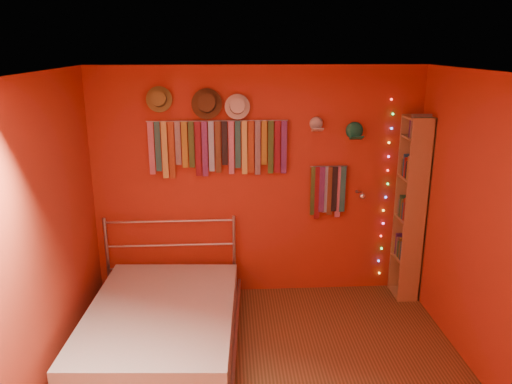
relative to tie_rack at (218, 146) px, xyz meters
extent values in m
cube|color=#9E2F19|center=(0.42, 0.07, -0.44)|extent=(3.50, 0.02, 2.50)
cube|color=#9E2F19|center=(2.17, -1.68, -0.44)|extent=(0.02, 3.50, 2.50)
cube|color=#9E2F19|center=(-1.33, -1.68, -0.44)|extent=(0.02, 3.50, 2.50)
cube|color=white|center=(0.42, -1.68, 0.81)|extent=(3.50, 3.50, 0.02)
cylinder|color=#A8A8AD|center=(0.00, 0.02, 0.25)|extent=(1.45, 0.01, 0.01)
cube|color=#BB5D78|center=(-0.69, 0.01, -0.02)|extent=(0.06, 0.01, 0.55)
cube|color=#175151|center=(-0.62, 0.00, 0.00)|extent=(0.06, 0.01, 0.52)
cube|color=#AFA846|center=(-0.55, -0.01, -0.04)|extent=(0.06, 0.01, 0.59)
cube|color=maroon|center=(-0.48, 0.01, -0.04)|extent=(0.06, 0.01, 0.60)
cube|color=navy|center=(-0.41, 0.00, 0.03)|extent=(0.06, 0.01, 0.45)
cube|color=olive|center=(-0.34, -0.01, 0.01)|extent=(0.06, 0.01, 0.48)
cube|color=#25481C|center=(-0.27, 0.01, 0.01)|extent=(0.06, 0.01, 0.48)
cube|color=maroon|center=(-0.21, 0.00, -0.03)|extent=(0.06, 0.01, 0.57)
cube|color=#501861|center=(-0.14, -0.01, -0.03)|extent=(0.06, 0.01, 0.58)
cube|color=#7DB6DF|center=(-0.07, 0.01, -0.01)|extent=(0.06, 0.01, 0.53)
cube|color=#4B3119|center=(0.00, 0.00, -0.02)|extent=(0.06, 0.01, 0.54)
cube|color=black|center=(0.07, -0.01, 0.03)|extent=(0.06, 0.01, 0.46)
cube|color=#A25176|center=(0.14, 0.01, -0.03)|extent=(0.06, 0.01, 0.56)
cube|color=#175050|center=(0.20, 0.00, 0.01)|extent=(0.06, 0.01, 0.49)
cube|color=#C9B850|center=(0.27, -0.01, -0.03)|extent=(0.06, 0.01, 0.56)
cube|color=maroon|center=(0.34, 0.01, -0.02)|extent=(0.06, 0.01, 0.55)
cube|color=navy|center=(0.41, 0.00, -0.03)|extent=(0.06, 0.01, 0.57)
cube|color=olive|center=(0.48, -0.01, 0.02)|extent=(0.06, 0.01, 0.46)
cube|color=#265321|center=(0.55, 0.01, -0.02)|extent=(0.06, 0.01, 0.56)
cube|color=maroon|center=(0.62, 0.00, -0.02)|extent=(0.06, 0.01, 0.55)
cube|color=#441B6C|center=(0.68, -0.01, -0.02)|extent=(0.06, 0.01, 0.56)
cylinder|color=#A8A8AD|center=(1.17, 0.02, -0.24)|extent=(0.40, 0.01, 0.01)
cube|color=#26481C|center=(1.01, 0.01, -0.51)|extent=(0.06, 0.01, 0.54)
cube|color=maroon|center=(1.06, 0.00, -0.53)|extent=(0.06, 0.01, 0.58)
cube|color=#3D175D|center=(1.10, -0.01, -0.49)|extent=(0.06, 0.01, 0.50)
cube|color=#6A99BD|center=(1.15, 0.01, -0.50)|extent=(0.06, 0.01, 0.51)
cube|color=#492D18|center=(1.19, 0.00, -0.51)|extent=(0.06, 0.01, 0.54)
cube|color=black|center=(1.24, -0.01, -0.49)|extent=(0.06, 0.01, 0.50)
cube|color=#A75385|center=(1.28, 0.01, -0.52)|extent=(0.06, 0.01, 0.57)
cube|color=#1B5E60|center=(1.33, 0.00, -0.49)|extent=(0.06, 0.01, 0.51)
cylinder|color=olive|center=(-0.58, 0.01, 0.48)|extent=(0.26, 0.06, 0.26)
cylinder|color=olive|center=(-0.58, -0.04, 0.49)|extent=(0.15, 0.13, 0.17)
cylinder|color=#332314|center=(-0.58, -0.02, 0.48)|extent=(0.16, 0.05, 0.16)
cylinder|color=#4A311A|center=(-0.10, 0.01, 0.43)|extent=(0.31, 0.08, 0.31)
cylinder|color=#4A311A|center=(-0.10, -0.05, 0.44)|extent=(0.18, 0.15, 0.20)
cylinder|color=black|center=(-0.10, -0.02, 0.44)|extent=(0.19, 0.06, 0.19)
cylinder|color=beige|center=(0.20, 0.01, 0.40)|extent=(0.26, 0.06, 0.25)
cylinder|color=beige|center=(0.20, -0.04, 0.41)|extent=(0.15, 0.13, 0.17)
cylinder|color=black|center=(0.20, -0.02, 0.40)|extent=(0.16, 0.05, 0.16)
ellipsoid|color=beige|center=(1.02, 0.02, 0.22)|extent=(0.16, 0.12, 0.16)
cube|color=beige|center=(1.02, -0.08, 0.17)|extent=(0.11, 0.08, 0.05)
ellipsoid|color=#197353|center=(1.42, 0.02, 0.14)|extent=(0.18, 0.14, 0.18)
cube|color=#197353|center=(1.42, -0.10, 0.09)|extent=(0.13, 0.10, 0.05)
sphere|color=#FF3333|center=(1.80, 0.03, 0.46)|extent=(0.02, 0.02, 0.02)
sphere|color=#33FF4C|center=(1.82, 0.03, 0.31)|extent=(0.02, 0.02, 0.02)
sphere|color=#4C66FF|center=(1.82, 0.03, 0.16)|extent=(0.02, 0.02, 0.02)
sphere|color=yellow|center=(1.81, 0.03, 0.01)|extent=(0.02, 0.02, 0.02)
sphere|color=#FF4CCC|center=(1.81, 0.03, -0.14)|extent=(0.02, 0.02, 0.02)
sphere|color=#FF3333|center=(1.82, 0.03, -0.30)|extent=(0.02, 0.02, 0.02)
sphere|color=#33FF4C|center=(1.83, 0.03, -0.45)|extent=(0.02, 0.02, 0.02)
sphere|color=#4C66FF|center=(1.82, 0.03, -0.60)|extent=(0.02, 0.02, 0.02)
sphere|color=yellow|center=(1.80, 0.03, -0.75)|extent=(0.02, 0.02, 0.02)
sphere|color=#FF4CCC|center=(1.81, 0.03, -0.90)|extent=(0.02, 0.02, 0.02)
sphere|color=#FF3333|center=(1.80, 0.03, -1.05)|extent=(0.02, 0.02, 0.02)
sphere|color=#33FF4C|center=(1.81, 0.03, -1.20)|extent=(0.02, 0.02, 0.02)
sphere|color=#4C66FF|center=(1.79, 0.03, -1.35)|extent=(0.02, 0.02, 0.02)
sphere|color=yellow|center=(1.81, 0.03, -1.51)|extent=(0.02, 0.02, 0.02)
cylinder|color=#A8A8AD|center=(1.50, 0.05, -0.53)|extent=(0.03, 0.03, 0.03)
cylinder|color=#A8A8AD|center=(1.50, -0.06, -0.51)|extent=(0.01, 0.23, 0.07)
sphere|color=white|center=(1.50, -0.18, -0.52)|extent=(0.06, 0.06, 0.06)
cube|color=#9F7947|center=(2.04, -0.31, -0.69)|extent=(0.24, 0.02, 2.00)
cube|color=#9F7947|center=(2.04, 0.01, -0.69)|extent=(0.24, 0.02, 2.00)
cube|color=#9F7947|center=(2.15, -0.15, -0.69)|extent=(0.02, 0.34, 2.00)
cube|color=#9F7947|center=(2.04, -0.15, -1.67)|extent=(0.24, 0.32, 0.02)
cube|color=#9F7947|center=(2.04, -0.15, -1.24)|extent=(0.24, 0.32, 0.02)
cube|color=#9F7947|center=(2.04, -0.15, -0.79)|extent=(0.24, 0.32, 0.02)
cube|color=#9F7947|center=(2.04, -0.15, -0.34)|extent=(0.24, 0.32, 0.02)
cube|color=#9F7947|center=(2.04, -0.15, 0.09)|extent=(0.24, 0.32, 0.02)
cube|color=#9F7947|center=(2.04, -0.15, 0.29)|extent=(0.24, 0.32, 0.02)
cylinder|color=#A8A8AD|center=(-1.22, -0.03, -1.22)|extent=(0.04, 0.04, 0.93)
cylinder|color=#A8A8AD|center=(0.15, -0.03, -1.22)|extent=(0.04, 0.04, 0.93)
cylinder|color=#A8A8AD|center=(-0.53, -0.03, -1.34)|extent=(1.37, 0.02, 0.02)
cylinder|color=#A8A8AD|center=(-0.53, -0.03, -1.08)|extent=(1.37, 0.02, 0.02)
cylinder|color=#A8A8AD|center=(-0.53, -0.03, -0.81)|extent=(1.37, 0.02, 0.02)
cube|color=beige|center=(-0.53, -1.02, -1.47)|extent=(1.42, 1.94, 0.37)
cylinder|color=#A8A8AD|center=(-1.22, -1.02, -1.49)|extent=(0.14, 1.86, 0.03)
cylinder|color=#A8A8AD|center=(0.15, -1.02, -1.49)|extent=(0.14, 1.86, 0.03)
camera|label=1|loc=(0.09, -5.09, 1.01)|focal=35.00mm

